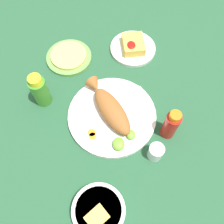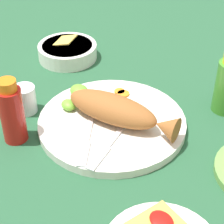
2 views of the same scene
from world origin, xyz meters
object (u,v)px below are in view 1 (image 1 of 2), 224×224
(fried_fish, at_px, (110,108))
(fork_near, at_px, (124,98))
(fork_far, at_px, (133,106))
(salt_cup, at_px, (155,152))
(guacamole_bowl, at_px, (99,211))
(side_plate_fries, at_px, (133,49))
(hot_sauce_bottle_red, at_px, (171,125))
(main_plate, at_px, (112,116))
(tortilla_plate, at_px, (69,58))
(hot_sauce_bottle_green, at_px, (40,91))

(fried_fish, bearing_deg, fork_near, 106.12)
(fork_far, bearing_deg, fried_fish, 137.84)
(salt_cup, bearing_deg, guacamole_bowl, -52.18)
(fried_fish, distance_m, salt_cup, 0.22)
(side_plate_fries, relative_size, guacamole_bowl, 1.18)
(fried_fish, bearing_deg, salt_cup, 12.75)
(hot_sauce_bottle_red, xyz_separation_m, salt_cup, (0.07, -0.06, -0.04))
(fork_near, distance_m, salt_cup, 0.23)
(fork_near, bearing_deg, salt_cup, -98.61)
(main_plate, height_order, guacamole_bowl, guacamole_bowl)
(fried_fish, distance_m, tortilla_plate, 0.30)
(hot_sauce_bottle_red, bearing_deg, fork_far, -135.08)
(fried_fish, height_order, hot_sauce_bottle_green, hot_sauce_bottle_green)
(fork_far, relative_size, tortilla_plate, 0.81)
(salt_cup, bearing_deg, fried_fish, -142.63)
(fork_far, height_order, hot_sauce_bottle_green, hot_sauce_bottle_green)
(fork_far, relative_size, salt_cup, 2.37)
(fried_fish, distance_m, side_plate_fries, 0.32)
(main_plate, distance_m, fried_fish, 0.04)
(fork_near, relative_size, side_plate_fries, 0.92)
(main_plate, distance_m, salt_cup, 0.20)
(hot_sauce_bottle_green, xyz_separation_m, side_plate_fries, (-0.20, 0.36, -0.06))
(fork_far, bearing_deg, fork_near, 75.52)
(hot_sauce_bottle_green, height_order, guacamole_bowl, hot_sauce_bottle_green)
(fork_near, distance_m, guacamole_bowl, 0.40)
(salt_cup, height_order, tortilla_plate, salt_cup)
(salt_cup, bearing_deg, tortilla_plate, -148.69)
(hot_sauce_bottle_green, distance_m, tortilla_plate, 0.22)
(fried_fish, relative_size, hot_sauce_bottle_red, 1.78)
(fork_near, relative_size, salt_cup, 2.73)
(hot_sauce_bottle_red, relative_size, guacamole_bowl, 0.89)
(side_plate_fries, bearing_deg, fork_near, -16.55)
(hot_sauce_bottle_red, distance_m, hot_sauce_bottle_green, 0.46)
(hot_sauce_bottle_red, distance_m, salt_cup, 0.10)
(fried_fish, height_order, hot_sauce_bottle_red, hot_sauce_bottle_red)
(main_plate, distance_m, hot_sauce_bottle_green, 0.27)
(tortilla_plate, bearing_deg, fork_near, 41.43)
(fork_far, height_order, hot_sauce_bottle_red, hot_sauce_bottle_red)
(side_plate_fries, bearing_deg, fork_far, -8.96)
(fried_fish, xyz_separation_m, fork_near, (-0.05, 0.06, -0.03))
(main_plate, relative_size, salt_cup, 5.01)
(fried_fish, height_order, fork_near, fried_fish)
(fork_far, bearing_deg, hot_sauce_bottle_red, -94.03)
(fork_far, bearing_deg, side_plate_fries, 32.08)
(fork_near, xyz_separation_m, fork_far, (0.04, 0.03, 0.00))
(fork_near, relative_size, tortilla_plate, 0.94)
(main_plate, bearing_deg, salt_cup, 38.31)
(fork_near, bearing_deg, guacamole_bowl, -135.66)
(fork_far, distance_m, salt_cup, 0.19)
(salt_cup, bearing_deg, hot_sauce_bottle_red, 141.44)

